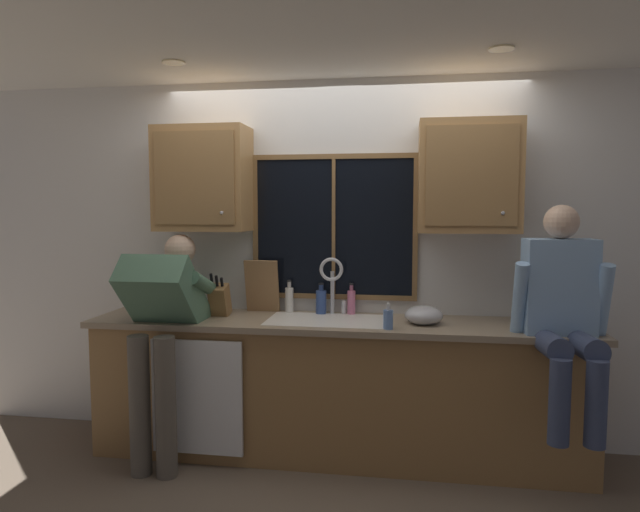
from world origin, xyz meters
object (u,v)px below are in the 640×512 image
object	(u,v)px
bottle_amber_small	(351,302)
soap_dispenser	(388,319)
cutting_board	(262,286)
person_sitting_on_counter	(563,305)
bottle_green_glass	(321,301)
person_standing	(163,322)
mixing_bowl	(424,315)
knife_block	(220,300)
bottle_tall_clear	(289,299)

from	to	relation	value
bottle_amber_small	soap_dispenser	bearing A→B (deg)	-58.51
cutting_board	soap_dispenser	bearing A→B (deg)	-25.01
person_sitting_on_counter	bottle_green_glass	bearing A→B (deg)	162.06
bottle_green_glass	bottle_amber_small	world-z (taller)	same
person_standing	soap_dispenser	distance (m)	1.43
person_standing	mixing_bowl	xyz separation A→B (m)	(1.65, 0.26, 0.04)
bottle_green_glass	knife_block	bearing A→B (deg)	-164.93
person_sitting_on_counter	cutting_board	size ratio (longest dim) A/B	3.32
mixing_bowl	bottle_amber_small	world-z (taller)	bottle_amber_small
cutting_board	bottle_green_glass	distance (m)	0.44
bottle_amber_small	person_standing	bearing A→B (deg)	-156.39
cutting_board	mixing_bowl	xyz separation A→B (m)	(1.13, -0.23, -0.13)
cutting_board	bottle_amber_small	xyz separation A→B (m)	(0.64, 0.02, -0.10)
person_sitting_on_counter	mixing_bowl	distance (m)	0.83
person_standing	soap_dispenser	size ratio (longest dim) A/B	9.02
mixing_bowl	bottle_green_glass	xyz separation A→B (m)	(-0.70, 0.23, 0.03)
mixing_bowl	bottle_tall_clear	size ratio (longest dim) A/B	1.05
cutting_board	bottle_tall_clear	size ratio (longest dim) A/B	1.64
person_sitting_on_counter	cutting_board	distance (m)	1.96
person_sitting_on_counter	bottle_tall_clear	distance (m)	1.78
soap_dispenser	knife_block	bearing A→B (deg)	168.37
soap_dispenser	person_sitting_on_counter	bearing A→B (deg)	-3.33
person_standing	bottle_amber_small	distance (m)	1.27
person_sitting_on_counter	soap_dispenser	world-z (taller)	person_sitting_on_counter
person_standing	person_sitting_on_counter	bearing A→B (deg)	0.19
person_sitting_on_counter	cutting_board	bearing A→B (deg)	165.82
person_standing	mixing_bowl	world-z (taller)	person_standing
person_standing	soap_dispenser	xyz separation A→B (m)	(1.43, 0.07, 0.05)
person_sitting_on_counter	knife_block	distance (m)	2.18
person_sitting_on_counter	cutting_board	world-z (taller)	person_sitting_on_counter
knife_block	bottle_green_glass	world-z (taller)	knife_block
cutting_board	bottle_green_glass	size ratio (longest dim) A/B	1.75
knife_block	bottle_green_glass	size ratio (longest dim) A/B	1.48
person_standing	mixing_bowl	bearing A→B (deg)	8.93
person_sitting_on_counter	mixing_bowl	bearing A→B (deg)	162.05
knife_block	cutting_board	distance (m)	0.32
person_standing	bottle_green_glass	distance (m)	1.07
cutting_board	mixing_bowl	size ratio (longest dim) A/B	1.57
knife_block	bottle_amber_small	xyz separation A→B (m)	(0.89, 0.20, -0.02)
cutting_board	soap_dispenser	size ratio (longest dim) A/B	2.31
cutting_board	soap_dispenser	xyz separation A→B (m)	(0.91, -0.42, -0.12)
cutting_board	bottle_green_glass	world-z (taller)	cutting_board
person_standing	person_sitting_on_counter	world-z (taller)	person_sitting_on_counter
person_standing	cutting_board	world-z (taller)	person_standing
knife_block	bottle_tall_clear	size ratio (longest dim) A/B	1.39
mixing_bowl	bottle_green_glass	world-z (taller)	bottle_green_glass
knife_block	soap_dispenser	xyz separation A→B (m)	(1.16, -0.24, -0.05)
cutting_board	bottle_tall_clear	world-z (taller)	cutting_board
bottle_green_glass	person_sitting_on_counter	bearing A→B (deg)	-17.94
cutting_board	bottle_green_glass	xyz separation A→B (m)	(0.43, -0.00, -0.10)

